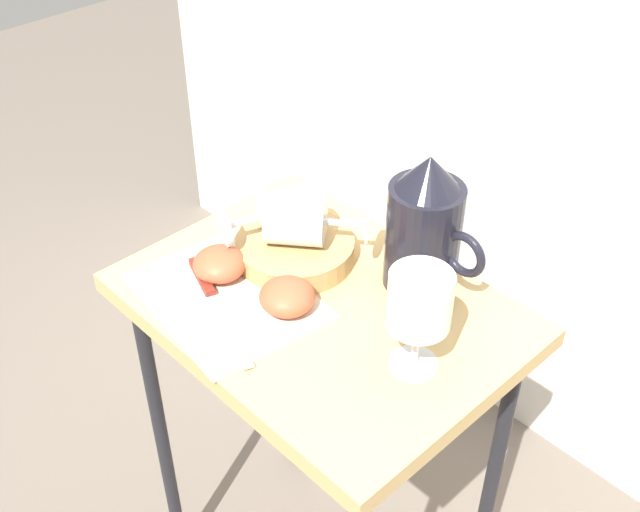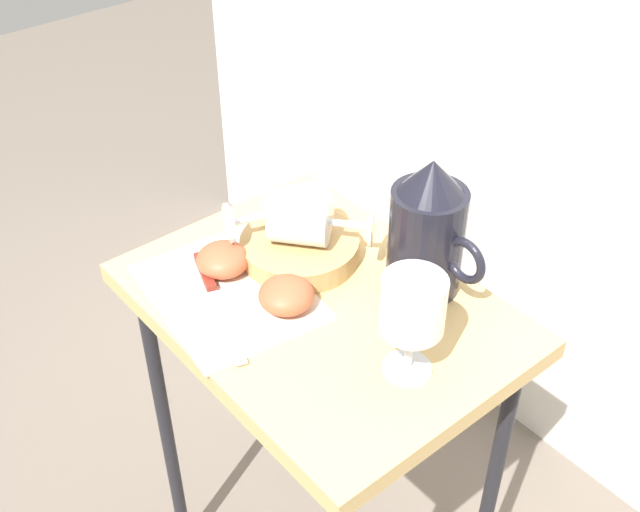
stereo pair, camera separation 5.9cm
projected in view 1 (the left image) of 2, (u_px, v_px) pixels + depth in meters
curtain_drape at (587, 53)px, 1.36m from camera, size 2.40×0.03×1.80m
table at (320, 344)px, 1.18m from camera, size 0.55×0.40×0.72m
linen_napkin at (227, 297)px, 1.13m from camera, size 0.28×0.23×0.00m
basket_tray at (295, 249)px, 1.19m from camera, size 0.18×0.18×0.03m
pitcher at (424, 234)px, 1.11m from camera, size 0.16×0.11×0.21m
wine_glass_upright at (419, 306)px, 0.97m from camera, size 0.08×0.08×0.15m
wine_glass_tipped_near at (299, 220)px, 1.16m from camera, size 0.16×0.15×0.08m
wine_glass_tipped_far at (288, 211)px, 1.18m from camera, size 0.11×0.16×0.07m
apple_half_left at (220, 264)px, 1.15m from camera, size 0.08×0.08×0.04m
apple_half_right at (287, 297)px, 1.10m from camera, size 0.08×0.08×0.04m
knife at (211, 294)px, 1.13m from camera, size 0.23×0.09×0.01m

